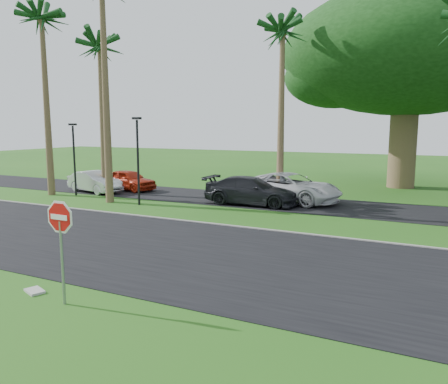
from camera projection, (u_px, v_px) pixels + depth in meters
ground at (128, 265)px, 13.20m from camera, size 120.00×120.00×0.00m
road at (165, 248)px, 14.97m from camera, size 120.00×8.00×0.02m
parking_strip at (271, 202)px, 24.29m from camera, size 120.00×5.00×0.02m
curb at (219, 224)px, 18.56m from camera, size 120.00×0.12×0.06m
stop_sign_near at (61, 231)px, 10.05m from camera, size 1.05×0.07×2.62m
palm_left_far at (42, 23)px, 25.34m from camera, size 5.00×5.00×11.50m
palm_left_mid at (100, 51)px, 26.24m from camera, size 5.00×5.00×10.00m
palm_center at (283, 36)px, 24.26m from camera, size 5.00×5.00×10.50m
canopy_tree at (408, 53)px, 28.79m from camera, size 16.50×16.50×13.12m
streetlight_left at (74, 154)px, 26.27m from camera, size 0.45×0.25×4.34m
streetlight_right at (138, 155)px, 22.96m from camera, size 0.45×0.25×4.64m
car_silver at (95, 182)px, 27.67m from camera, size 4.26×2.25×1.34m
car_red at (129, 180)px, 28.61m from camera, size 4.16×2.21×1.35m
car_dark at (251, 191)px, 23.30m from camera, size 5.17×2.25×1.48m
car_minivan at (290, 188)px, 24.17m from camera, size 6.15×3.80×1.59m
utility_slab at (35, 291)px, 11.05m from camera, size 0.64×0.52×0.06m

